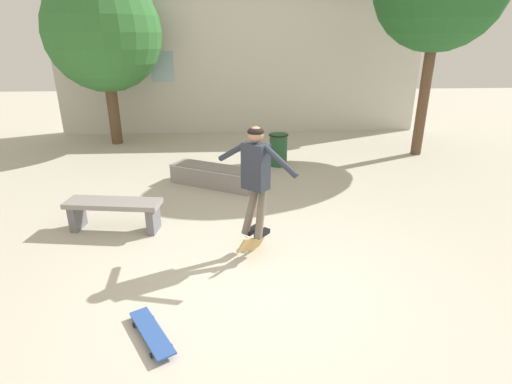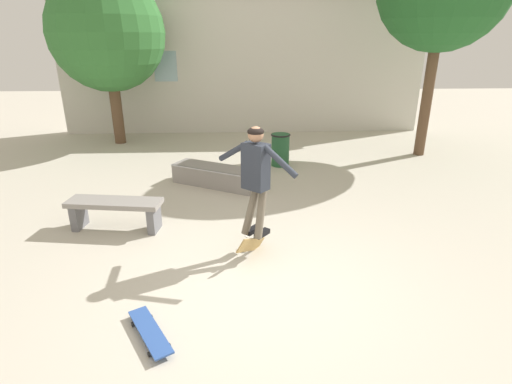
{
  "view_description": "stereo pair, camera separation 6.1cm",
  "coord_description": "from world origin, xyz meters",
  "px_view_note": "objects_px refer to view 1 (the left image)",
  "views": [
    {
      "loc": [
        -0.3,
        -4.34,
        2.95
      ],
      "look_at": [
        0.0,
        0.75,
        0.96
      ],
      "focal_mm": 28.0,
      "sensor_mm": 36.0,
      "label": 1
    },
    {
      "loc": [
        -0.24,
        -4.34,
        2.95
      ],
      "look_at": [
        0.0,
        0.75,
        0.96
      ],
      "focal_mm": 28.0,
      "sensor_mm": 36.0,
      "label": 2
    }
  ],
  "objects_px": {
    "skater": "(256,172)",
    "skateboard_flipping": "(251,245)",
    "tree_left": "(104,33)",
    "skate_ledge": "(214,176)",
    "trash_bin": "(278,149)",
    "park_bench": "(114,209)",
    "skateboard_resting": "(152,332)"
  },
  "relations": [
    {
      "from": "skateboard_resting",
      "to": "skater",
      "type": "bearing_deg",
      "value": 114.11
    },
    {
      "from": "skate_ledge",
      "to": "skater",
      "type": "distance_m",
      "value": 3.17
    },
    {
      "from": "skateboard_flipping",
      "to": "skater",
      "type": "bearing_deg",
      "value": -14.56
    },
    {
      "from": "tree_left",
      "to": "skateboard_flipping",
      "type": "bearing_deg",
      "value": -61.85
    },
    {
      "from": "skate_ledge",
      "to": "trash_bin",
      "type": "bearing_deg",
      "value": 70.4
    },
    {
      "from": "park_bench",
      "to": "skateboard_flipping",
      "type": "relative_size",
      "value": 2.26
    },
    {
      "from": "tree_left",
      "to": "park_bench",
      "type": "relative_size",
      "value": 2.96
    },
    {
      "from": "tree_left",
      "to": "skate_ledge",
      "type": "relative_size",
      "value": 2.42
    },
    {
      "from": "trash_bin",
      "to": "skater",
      "type": "bearing_deg",
      "value": -100.61
    },
    {
      "from": "trash_bin",
      "to": "skater",
      "type": "relative_size",
      "value": 0.5
    },
    {
      "from": "park_bench",
      "to": "trash_bin",
      "type": "relative_size",
      "value": 1.99
    },
    {
      "from": "park_bench",
      "to": "skater",
      "type": "height_order",
      "value": "skater"
    },
    {
      "from": "tree_left",
      "to": "skate_ledge",
      "type": "xyz_separation_m",
      "value": [
        3.01,
        -3.81,
        -2.84
      ]
    },
    {
      "from": "tree_left",
      "to": "trash_bin",
      "type": "distance_m",
      "value": 5.78
    },
    {
      "from": "skater",
      "to": "skateboard_flipping",
      "type": "height_order",
      "value": "skater"
    },
    {
      "from": "skate_ledge",
      "to": "skater",
      "type": "bearing_deg",
      "value": -47.48
    },
    {
      "from": "park_bench",
      "to": "skater",
      "type": "xyz_separation_m",
      "value": [
        2.24,
        -0.91,
        0.89
      ]
    },
    {
      "from": "tree_left",
      "to": "skate_ledge",
      "type": "height_order",
      "value": "tree_left"
    },
    {
      "from": "skate_ledge",
      "to": "skater",
      "type": "relative_size",
      "value": 1.22
    },
    {
      "from": "tree_left",
      "to": "trash_bin",
      "type": "xyz_separation_m",
      "value": [
        4.52,
        -2.47,
        -2.63
      ]
    },
    {
      "from": "skater",
      "to": "skateboard_flipping",
      "type": "bearing_deg",
      "value": -179.72
    },
    {
      "from": "trash_bin",
      "to": "skateboard_resting",
      "type": "bearing_deg",
      "value": -108.56
    },
    {
      "from": "skate_ledge",
      "to": "trash_bin",
      "type": "xyz_separation_m",
      "value": [
        1.51,
        1.34,
        0.21
      ]
    },
    {
      "from": "skate_ledge",
      "to": "skateboard_flipping",
      "type": "distance_m",
      "value": 3.07
    },
    {
      "from": "skateboard_flipping",
      "to": "trash_bin",
      "type": "bearing_deg",
      "value": 14.52
    },
    {
      "from": "trash_bin",
      "to": "skateboard_resting",
      "type": "xyz_separation_m",
      "value": [
        -1.99,
        -5.94,
        -0.34
      ]
    },
    {
      "from": "tree_left",
      "to": "trash_bin",
      "type": "bearing_deg",
      "value": -28.63
    },
    {
      "from": "tree_left",
      "to": "skateboard_flipping",
      "type": "xyz_separation_m",
      "value": [
        3.64,
        -6.81,
        -2.84
      ]
    },
    {
      "from": "park_bench",
      "to": "skate_ledge",
      "type": "xyz_separation_m",
      "value": [
        1.53,
        2.0,
        -0.15
      ]
    },
    {
      "from": "park_bench",
      "to": "skater",
      "type": "distance_m",
      "value": 2.58
    },
    {
      "from": "skate_ledge",
      "to": "skater",
      "type": "height_order",
      "value": "skater"
    },
    {
      "from": "tree_left",
      "to": "skateboard_flipping",
      "type": "height_order",
      "value": "tree_left"
    }
  ]
}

